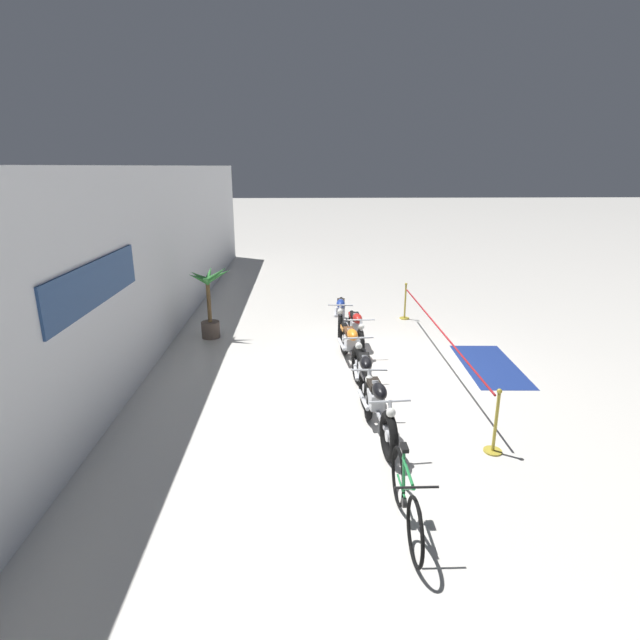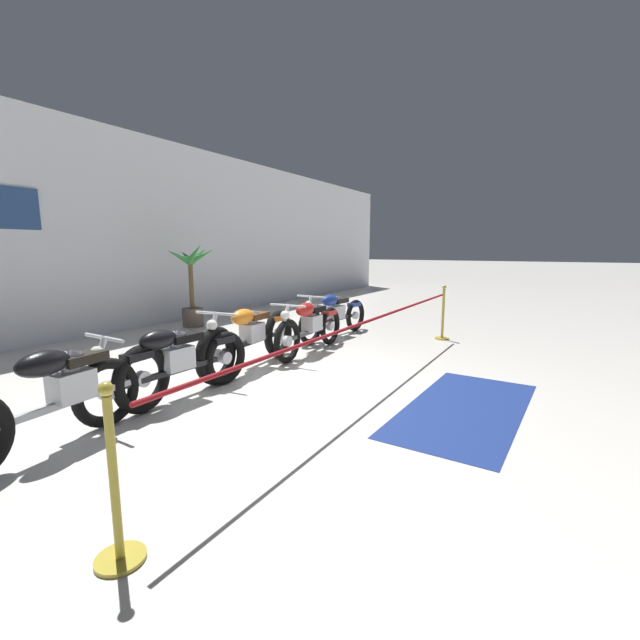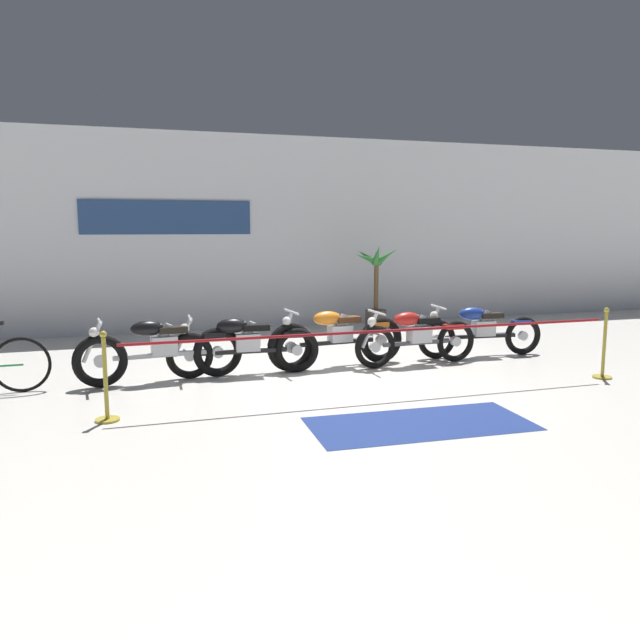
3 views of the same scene
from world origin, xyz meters
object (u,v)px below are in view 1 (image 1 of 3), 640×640
(stanchion_far_left, at_px, (454,356))
(floor_banner, at_px, (490,366))
(motorcycle_black_1, at_px, (365,375))
(motorcycle_blue_4, at_px, (341,313))
(motorcycle_red_3, at_px, (356,328))
(bicycle, at_px, (406,499))
(motorcycle_black_0, at_px, (376,405))
(stanchion_mid_left, at_px, (405,307))
(motorcycle_orange_2, at_px, (351,347))
(potted_palm_left_of_row, at_px, (210,303))

(stanchion_far_left, bearing_deg, floor_banner, -45.64)
(motorcycle_black_1, height_order, motorcycle_blue_4, motorcycle_black_1)
(motorcycle_red_3, height_order, motorcycle_blue_4, motorcycle_red_3)
(motorcycle_blue_4, distance_m, bicycle, 7.69)
(motorcycle_black_0, bearing_deg, motorcycle_black_1, 2.00)
(motorcycle_red_3, bearing_deg, bicycle, 179.57)
(motorcycle_black_0, height_order, motorcycle_blue_4, motorcycle_black_0)
(stanchion_mid_left, bearing_deg, floor_banner, -161.62)
(motorcycle_black_1, height_order, motorcycle_orange_2, motorcycle_orange_2)
(motorcycle_blue_4, height_order, potted_palm_left_of_row, potted_palm_left_of_row)
(motorcycle_orange_2, height_order, potted_palm_left_of_row, potted_palm_left_of_row)
(stanchion_far_left, xyz_separation_m, stanchion_mid_left, (4.74, 0.00, -0.34))
(motorcycle_black_0, height_order, motorcycle_red_3, motorcycle_black_0)
(bicycle, relative_size, floor_banner, 0.70)
(motorcycle_red_3, bearing_deg, motorcycle_black_1, 177.54)
(motorcycle_blue_4, bearing_deg, potted_palm_left_of_row, 99.47)
(motorcycle_blue_4, bearing_deg, motorcycle_black_1, -177.86)
(motorcycle_orange_2, xyz_separation_m, stanchion_mid_left, (3.53, -1.88, -0.11))
(potted_palm_left_of_row, bearing_deg, stanchion_mid_left, -74.37)
(motorcycle_black_1, height_order, stanchion_mid_left, stanchion_mid_left)
(motorcycle_red_3, distance_m, potted_palm_left_of_row, 3.72)
(motorcycle_blue_4, relative_size, stanchion_far_left, 0.33)
(motorcycle_blue_4, xyz_separation_m, stanchion_mid_left, (0.91, -1.91, -0.10))
(floor_banner, bearing_deg, motorcycle_orange_2, 91.36)
(motorcycle_black_1, bearing_deg, motorcycle_red_3, -2.46)
(motorcycle_black_0, height_order, floor_banner, motorcycle_black_0)
(motorcycle_red_3, xyz_separation_m, stanchion_mid_left, (2.26, -1.63, -0.11))
(motorcycle_black_0, relative_size, floor_banner, 0.95)
(motorcycle_black_1, bearing_deg, stanchion_far_left, -79.77)
(motorcycle_blue_4, distance_m, stanchion_mid_left, 2.12)
(potted_palm_left_of_row, xyz_separation_m, stanchion_mid_left, (1.47, -5.24, -0.55))
(motorcycle_black_1, distance_m, floor_banner, 3.32)
(motorcycle_red_3, xyz_separation_m, motorcycle_blue_4, (1.35, 0.27, -0.01))
(motorcycle_black_1, xyz_separation_m, potted_palm_left_of_row, (3.59, 3.49, 0.45))
(stanchion_mid_left, height_order, floor_banner, stanchion_mid_left)
(stanchion_far_left, bearing_deg, stanchion_mid_left, 0.00)
(stanchion_far_left, bearing_deg, bicycle, 156.50)
(motorcycle_red_3, height_order, potted_palm_left_of_row, potted_palm_left_of_row)
(motorcycle_black_1, xyz_separation_m, floor_banner, (1.48, -2.94, -0.45))
(bicycle, bearing_deg, potted_palm_left_of_row, 26.51)
(motorcycle_black_0, bearing_deg, stanchion_far_left, -48.07)
(motorcycle_black_0, relative_size, stanchion_far_left, 0.35)
(bicycle, xyz_separation_m, stanchion_far_left, (3.86, -1.68, 0.29))
(motorcycle_red_3, relative_size, motorcycle_blue_4, 0.94)
(motorcycle_black_0, relative_size, motorcycle_red_3, 1.12)
(potted_palm_left_of_row, distance_m, floor_banner, 6.82)
(potted_palm_left_of_row, xyz_separation_m, floor_banner, (-2.11, -6.43, -0.90))
(potted_palm_left_of_row, xyz_separation_m, stanchion_far_left, (-3.27, -5.24, -0.21))
(stanchion_far_left, bearing_deg, potted_palm_left_of_row, 58.03)
(stanchion_mid_left, xyz_separation_m, floor_banner, (-3.57, -1.19, -0.35))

